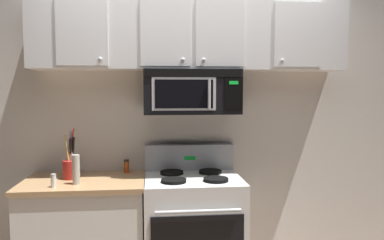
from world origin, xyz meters
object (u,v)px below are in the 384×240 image
object	(u,v)px
salt_shaker	(54,181)
utensil_crock_red	(71,166)
pepper_mill	(76,170)
stove_range	(193,230)
spice_jar	(126,166)
over_range_microwave	(191,92)

from	to	relation	value
salt_shaker	utensil_crock_red	bearing A→B (deg)	74.80
utensil_crock_red	pepper_mill	bearing A→B (deg)	-67.79
stove_range	pepper_mill	distance (m)	1.04
stove_range	spice_jar	distance (m)	0.76
stove_range	pepper_mill	xyz separation A→B (m)	(-0.87, -0.13, 0.54)
over_range_microwave	utensil_crock_red	xyz separation A→B (m)	(-0.95, -0.06, -0.58)
stove_range	spice_jar	size ratio (longest dim) A/B	10.21
salt_shaker	spice_jar	size ratio (longest dim) A/B	0.87
utensil_crock_red	pepper_mill	size ratio (longest dim) A/B	1.81
stove_range	utensil_crock_red	size ratio (longest dim) A/B	2.84
utensil_crock_red	pepper_mill	xyz separation A→B (m)	(0.07, -0.18, 0.01)
utensil_crock_red	spice_jar	world-z (taller)	utensil_crock_red
stove_range	spice_jar	bearing A→B (deg)	156.82
utensil_crock_red	spice_jar	bearing A→B (deg)	22.83
salt_shaker	pepper_mill	size ratio (longest dim) A/B	0.44
over_range_microwave	salt_shaker	xyz separation A→B (m)	(-1.02, -0.32, -0.63)
over_range_microwave	pepper_mill	bearing A→B (deg)	-164.31
over_range_microwave	utensil_crock_red	bearing A→B (deg)	-176.25
pepper_mill	stove_range	bearing A→B (deg)	8.39
spice_jar	utensil_crock_red	bearing A→B (deg)	-157.17
stove_range	over_range_microwave	bearing A→B (deg)	90.14
over_range_microwave	spice_jar	bearing A→B (deg)	168.12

